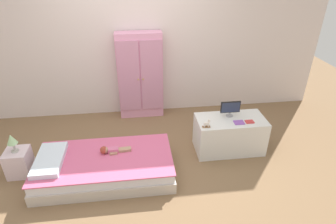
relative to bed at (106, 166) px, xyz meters
name	(u,v)px	position (x,y,z in m)	size (l,w,h in m)	color
ground_plane	(141,166)	(0.44, 0.12, -0.15)	(10.00, 10.00, 0.02)	brown
back_wall	(133,36)	(0.44, 1.70, 1.21)	(6.40, 0.05, 2.70)	silver
bed	(106,166)	(0.00, 0.00, 0.00)	(1.69, 0.88, 0.28)	beige
pillow	(50,160)	(-0.65, 0.00, 0.18)	(0.32, 0.63, 0.07)	silver
doll	(110,150)	(0.07, 0.10, 0.18)	(0.39, 0.14, 0.10)	#D6668E
nightstand	(19,162)	(-1.09, 0.17, 0.04)	(0.28, 0.28, 0.35)	silver
table_lamp	(12,140)	(-1.09, 0.17, 0.39)	(0.12, 0.12, 0.25)	#B7B2AD
wardrobe	(141,76)	(0.53, 1.53, 0.59)	(0.73, 0.27, 1.44)	#E599BC
tv_stand	(230,134)	(1.72, 0.35, 0.11)	(0.95, 0.49, 0.50)	silver
tv_monitor	(231,108)	(1.72, 0.43, 0.50)	(0.27, 0.10, 0.22)	#99999E
rocking_horse_toy	(207,123)	(1.34, 0.19, 0.43)	(0.10, 0.04, 0.12)	#8E6642
book_purple	(239,122)	(1.79, 0.24, 0.37)	(0.14, 0.11, 0.01)	#8E51B2
book_red	(250,122)	(1.94, 0.24, 0.37)	(0.11, 0.08, 0.01)	#CC3838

